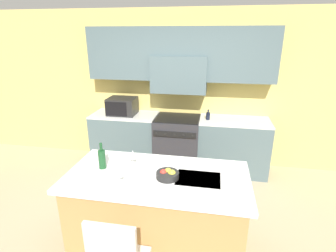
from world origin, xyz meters
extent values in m
plane|color=tan|center=(0.00, 0.00, 0.00)|extent=(10.00, 10.00, 0.00)
cube|color=#DBC166|center=(0.00, 2.23, 1.35)|extent=(10.00, 0.06, 2.70)
cube|color=#4C6066|center=(0.00, 2.03, 1.98)|extent=(3.07, 0.34, 0.85)
cube|color=#4C6066|center=(0.00, 2.00, 1.65)|extent=(0.92, 0.40, 0.60)
cube|color=#4C6066|center=(-0.96, 1.89, 0.45)|extent=(1.16, 0.62, 0.91)
cube|color=silver|center=(-0.96, 1.89, 0.92)|extent=(1.16, 0.62, 0.03)
cube|color=#4C6066|center=(0.96, 1.89, 0.45)|extent=(1.16, 0.62, 0.91)
cube|color=silver|center=(0.96, 1.89, 0.92)|extent=(1.16, 0.62, 0.03)
cube|color=#2D2D33|center=(0.00, 1.87, 0.46)|extent=(0.76, 0.66, 0.92)
cube|color=black|center=(0.00, 1.87, 0.93)|extent=(0.73, 0.61, 0.01)
cube|color=black|center=(0.00, 1.53, 0.75)|extent=(0.70, 0.02, 0.09)
cylinder|color=black|center=(-0.30, 1.51, 0.75)|extent=(0.04, 0.02, 0.04)
cylinder|color=black|center=(-0.15, 1.51, 0.75)|extent=(0.04, 0.02, 0.04)
cylinder|color=black|center=(0.00, 1.51, 0.75)|extent=(0.04, 0.02, 0.04)
cylinder|color=black|center=(0.15, 1.51, 0.75)|extent=(0.04, 0.02, 0.04)
cylinder|color=black|center=(0.30, 1.51, 0.75)|extent=(0.04, 0.02, 0.04)
cube|color=black|center=(-0.99, 1.89, 1.08)|extent=(0.48, 0.40, 0.29)
cube|color=black|center=(-1.03, 1.69, 1.08)|extent=(0.38, 0.01, 0.24)
cube|color=#B7844C|center=(0.07, -0.04, 0.43)|extent=(1.77, 0.87, 0.87)
cube|color=white|center=(0.07, -0.04, 0.89)|extent=(1.88, 0.94, 0.04)
cube|color=#2D2D30|center=(0.49, -0.04, 0.91)|extent=(0.44, 0.32, 0.01)
cylinder|color=#B2B2B7|center=(0.49, 0.15, 0.91)|extent=(0.02, 0.02, 0.00)
cylinder|color=#194723|center=(-0.55, -0.01, 1.01)|extent=(0.08, 0.08, 0.20)
cylinder|color=#194723|center=(-0.55, -0.01, 1.16)|extent=(0.03, 0.03, 0.09)
cylinder|color=white|center=(-0.26, -0.26, 0.92)|extent=(0.06, 0.06, 0.01)
cylinder|color=white|center=(-0.26, -0.26, 0.95)|extent=(0.01, 0.01, 0.07)
cone|color=white|center=(-0.26, -0.26, 1.04)|extent=(0.07, 0.07, 0.10)
cylinder|color=white|center=(-0.24, 0.13, 0.92)|extent=(0.06, 0.06, 0.01)
cylinder|color=white|center=(-0.24, 0.13, 0.95)|extent=(0.01, 0.01, 0.07)
cone|color=white|center=(-0.24, 0.13, 1.04)|extent=(0.07, 0.07, 0.10)
cylinder|color=black|center=(0.18, -0.09, 0.94)|extent=(0.23, 0.23, 0.06)
sphere|color=red|center=(0.14, -0.09, 0.97)|extent=(0.07, 0.07, 0.07)
sphere|color=gold|center=(0.23, -0.09, 0.97)|extent=(0.08, 0.08, 0.08)
sphere|color=gold|center=(0.18, -0.05, 0.97)|extent=(0.07, 0.07, 0.07)
cylinder|color=black|center=(0.51, 1.84, 1.00)|extent=(0.07, 0.07, 0.12)
cylinder|color=black|center=(0.51, 1.84, 1.08)|extent=(0.03, 0.03, 0.05)
camera|label=1|loc=(0.60, -2.36, 2.28)|focal=28.00mm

